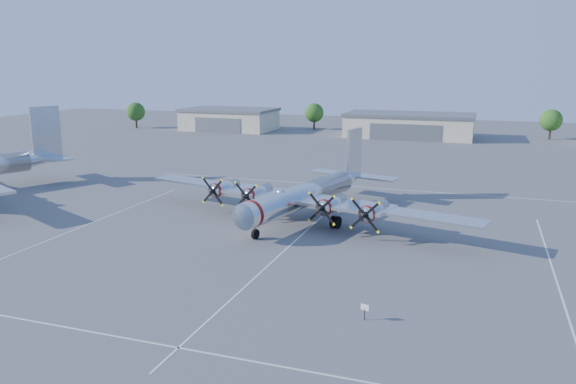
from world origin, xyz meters
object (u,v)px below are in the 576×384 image
(hangar_center, at_px, (409,125))
(tree_far_west, at_px, (136,112))
(tree_west, at_px, (314,113))
(main_bomber_b29, at_px, (306,218))
(hangar_west, at_px, (230,119))
(tree_east, at_px, (551,120))
(info_placard, at_px, (365,309))

(hangar_center, bearing_deg, tree_far_west, -176.76)
(tree_west, bearing_deg, main_bomber_b29, -74.08)
(hangar_west, relative_size, tree_east, 3.40)
(tree_east, bearing_deg, hangar_west, -175.40)
(hangar_center, relative_size, main_bomber_b29, 0.74)
(hangar_center, xyz_separation_m, tree_east, (30.00, 6.04, 1.51))
(tree_east, relative_size, main_bomber_b29, 0.17)
(hangar_west, xyz_separation_m, tree_west, (20.00, 8.04, 1.51))
(hangar_west, bearing_deg, main_bomber_b29, -59.65)
(tree_far_west, bearing_deg, hangar_west, 9.01)
(tree_far_west, xyz_separation_m, tree_west, (45.00, 12.00, 0.00))
(tree_far_west, distance_m, main_bomber_b29, 98.23)
(hangar_west, distance_m, info_placard, 111.09)
(hangar_center, relative_size, tree_far_west, 4.31)
(info_placard, bearing_deg, main_bomber_b29, 131.28)
(tree_far_west, height_order, tree_east, same)
(tree_east, height_order, info_placard, tree_east)
(tree_far_west, bearing_deg, tree_west, 14.93)
(tree_west, height_order, main_bomber_b29, tree_west)
(tree_far_west, bearing_deg, main_bomber_b29, -45.75)
(info_placard, bearing_deg, tree_west, 123.43)
(tree_far_west, height_order, tree_west, same)
(main_bomber_b29, bearing_deg, tree_east, 82.70)
(main_bomber_b29, relative_size, info_placard, 35.80)
(tree_west, bearing_deg, tree_far_west, -165.07)
(hangar_center, bearing_deg, main_bomber_b29, -91.17)
(tree_far_west, relative_size, tree_west, 1.00)
(tree_far_west, height_order, info_placard, tree_far_west)
(tree_far_west, distance_m, tree_west, 46.57)
(hangar_west, height_order, tree_west, tree_west)
(hangar_center, height_order, main_bomber_b29, hangar_center)
(hangar_center, height_order, tree_east, tree_east)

